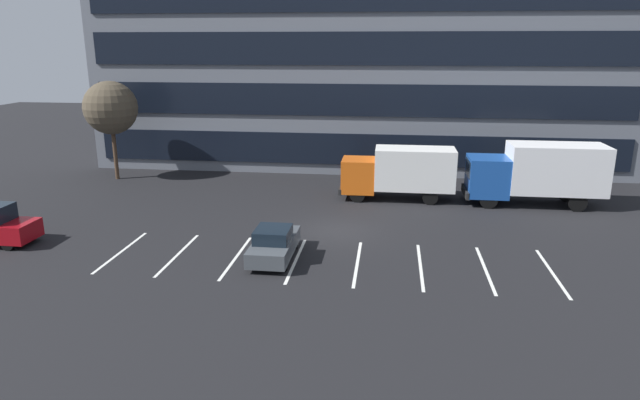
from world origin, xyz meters
name	(u,v)px	position (x,y,z in m)	size (l,w,h in m)	color
ground_plane	(336,230)	(0.00, 0.00, 0.00)	(120.00, 120.00, 0.00)	black
office_building	(359,50)	(0.00, 17.95, 9.00)	(40.58, 10.41, 18.00)	slate
lot_markings	(326,262)	(0.00, -4.42, 0.00)	(19.74, 5.40, 0.01)	silver
box_truck_blue	(538,171)	(11.57, 6.34, 2.11)	(8.08, 2.68, 3.75)	#194799
box_truck_orange	(400,171)	(3.35, 6.53, 1.85)	(7.10, 2.35, 3.29)	#D85914
sedan_charcoal	(274,244)	(-2.43, -4.32, 0.71)	(1.75, 4.19, 1.50)	#474C51
bare_tree	(111,108)	(-17.00, 9.54, 5.14)	(3.75, 3.75, 7.03)	#473323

